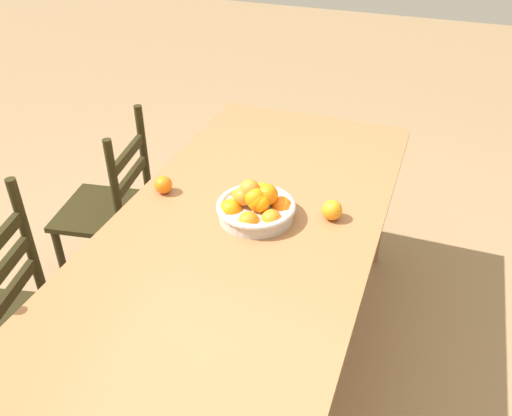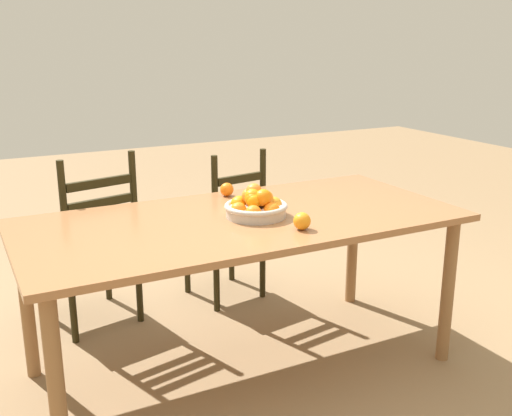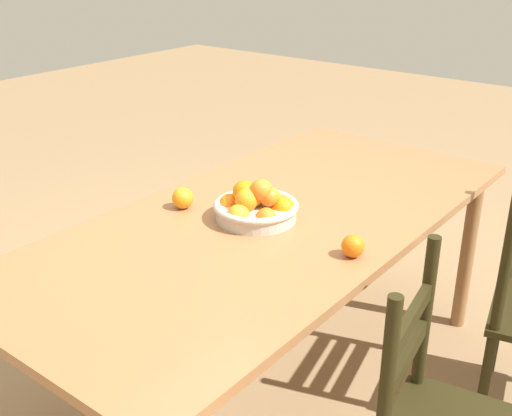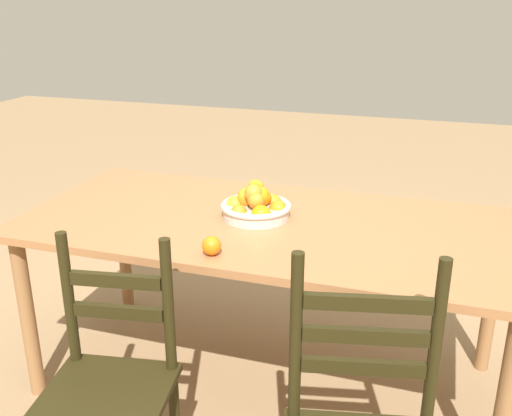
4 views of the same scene
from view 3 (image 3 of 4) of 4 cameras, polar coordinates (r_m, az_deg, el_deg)
name	(u,v)px [view 3 (image 3 of 4)]	position (r m, az deg, el deg)	size (l,w,h in m)	color
ground_plane	(270,393)	(2.55, 1.30, -16.34)	(12.00, 12.00, 0.00)	#8D704D
dining_table	(272,235)	(2.18, 1.46, -2.49)	(1.98, 0.93, 0.76)	#99643C
fruit_bowl	(255,205)	(2.10, -0.05, 0.30)	(0.29, 0.29, 0.15)	beige
orange_loose_0	(183,198)	(2.20, -6.63, 0.88)	(0.07, 0.07, 0.07)	orange
orange_loose_1	(353,246)	(1.88, 8.74, -3.42)	(0.07, 0.07, 0.07)	orange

